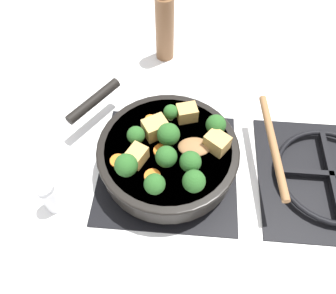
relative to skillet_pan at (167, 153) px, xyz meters
name	(u,v)px	position (x,y,z in m)	size (l,w,h in m)	color
ground_plane	(168,168)	(0.00, 0.00, -0.06)	(2.40, 2.40, 0.00)	white
front_burner_grate	(168,165)	(0.00, 0.00, -0.05)	(0.31, 0.31, 0.03)	black
rear_burner_grate	(329,176)	(0.00, 0.36, -0.05)	(0.31, 0.31, 0.03)	black
skillet_pan	(167,153)	(0.00, 0.00, 0.00)	(0.35, 0.39, 0.06)	black
wooden_spoon	(241,144)	(-0.01, 0.15, 0.03)	(0.26, 0.22, 0.02)	olive
tofu_cube_center_large	(137,156)	(0.04, -0.06, 0.04)	(0.04, 0.03, 0.03)	tan
tofu_cube_near_handle	(217,142)	(-0.01, 0.10, 0.04)	(0.05, 0.04, 0.04)	tan
tofu_cube_east_chunk	(187,113)	(-0.08, 0.04, 0.04)	(0.04, 0.03, 0.03)	tan
tofu_cube_west_chunk	(155,128)	(-0.03, -0.03, 0.05)	(0.05, 0.04, 0.04)	tan
broccoli_floret_near_spoon	(172,112)	(-0.07, 0.00, 0.05)	(0.03, 0.03, 0.04)	#709956
broccoli_floret_center_top	(136,135)	(-0.01, -0.06, 0.05)	(0.04, 0.04, 0.04)	#709956
broccoli_floret_east_rim	(216,125)	(-0.04, 0.10, 0.05)	(0.04, 0.04, 0.05)	#709956
broccoli_floret_west_rim	(194,181)	(0.09, 0.06, 0.05)	(0.04, 0.04, 0.05)	#709956
broccoli_floret_north_edge	(126,165)	(0.07, -0.07, 0.05)	(0.05, 0.05, 0.05)	#709956
broccoli_floret_south_cluster	(165,157)	(0.04, 0.00, 0.05)	(0.04, 0.04, 0.05)	#709956
broccoli_floret_mid_floret	(168,134)	(-0.01, 0.00, 0.06)	(0.05, 0.05, 0.05)	#709956
broccoli_floret_small_inner	(190,162)	(0.05, 0.05, 0.05)	(0.04, 0.04, 0.05)	#709956
broccoli_floret_tall_stem	(155,184)	(0.10, -0.01, 0.05)	(0.04, 0.04, 0.05)	#709956
carrot_slice_orange_thin	(118,161)	(0.04, -0.10, 0.03)	(0.03, 0.03, 0.01)	orange
carrot_slice_near_center	(150,119)	(-0.07, -0.04, 0.03)	(0.02, 0.02, 0.01)	orange
carrot_slice_edge_slice	(161,151)	(0.01, -0.01, 0.03)	(0.03, 0.03, 0.01)	orange
carrot_slice_under_broccoli	(152,176)	(0.07, -0.02, 0.03)	(0.03, 0.03, 0.01)	orange
pepper_mill	(165,26)	(-0.38, -0.04, 0.04)	(0.05, 0.05, 0.22)	brown
salt_shaker	(50,197)	(0.12, -0.23, -0.02)	(0.04, 0.04, 0.09)	white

